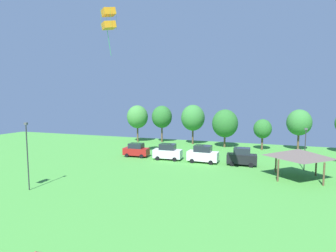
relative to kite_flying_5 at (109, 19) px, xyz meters
name	(u,v)px	position (x,y,z in m)	size (l,w,h in m)	color
kite_flying_5	(109,19)	(0.00, 0.00, 0.00)	(2.28, 2.29, 6.26)	orange
parked_car_leftmost	(136,150)	(0.33, 7.15, -19.07)	(4.25, 2.18, 2.24)	maroon
parked_car_second_from_left	(168,152)	(5.97, 6.80, -18.95)	(4.53, 2.22, 2.52)	silver
parked_car_third_from_left	(203,154)	(11.62, 6.73, -18.91)	(4.65, 2.25, 2.61)	silver
parked_car_rightmost_in_row	(242,157)	(17.26, 6.83, -18.93)	(4.22, 2.09, 2.57)	black
park_pavilion	(299,153)	(24.01, 2.51, -17.11)	(6.01, 5.38, 3.60)	brown
light_post_0	(27,153)	(-3.07, -11.24, -16.22)	(0.36, 0.20, 7.10)	#2D2D33
light_post_1	(305,146)	(25.34, 6.77, -16.94)	(0.36, 0.20, 5.70)	#2D2D33
treeline_tree_0	(137,117)	(-6.39, 21.64, -14.57)	(4.69, 4.69, 8.21)	brown
treeline_tree_1	(162,117)	(-1.03, 22.99, -14.55)	(4.51, 4.51, 8.13)	brown
treeline_tree_2	(193,118)	(6.16, 22.60, -14.57)	(5.01, 5.01, 8.38)	brown
treeline_tree_3	(225,123)	(13.11, 20.89, -15.42)	(5.05, 5.05, 7.55)	brown
treeline_tree_4	(263,129)	(20.14, 20.28, -16.18)	(3.29, 3.29, 5.84)	brown
treeline_tree_5	(299,123)	(26.51, 22.15, -14.97)	(4.40, 4.40, 7.65)	brown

